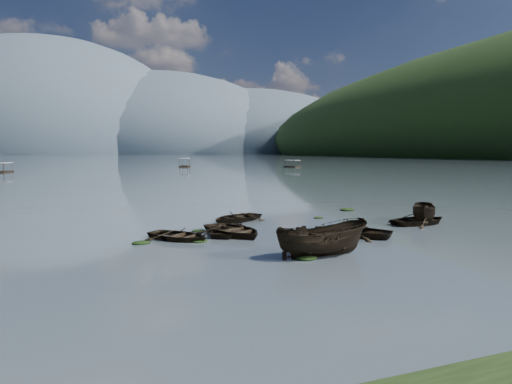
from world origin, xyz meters
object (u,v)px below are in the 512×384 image
object	(u,v)px
pontoon_left	(4,173)
pontoon_centre	(185,167)
rowboat_0	(179,239)
rowboat_3	(351,236)

from	to	relation	value
pontoon_left	pontoon_centre	xyz separation A→B (m)	(46.66, 21.01, 0.00)
rowboat_0	rowboat_3	size ratio (longest dim) A/B	0.86
pontoon_centre	rowboat_0	bearing A→B (deg)	-82.94
rowboat_0	pontoon_left	distance (m)	95.81
pontoon_left	pontoon_centre	bearing A→B (deg)	38.34
pontoon_left	pontoon_centre	world-z (taller)	pontoon_centre
rowboat_0	pontoon_centre	xyz separation A→B (m)	(25.19, 114.39, 0.00)
rowboat_0	rowboat_3	world-z (taller)	rowboat_3
pontoon_left	pontoon_centre	size ratio (longest dim) A/B	0.83
pontoon_left	rowboat_0	bearing A→B (deg)	-62.97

